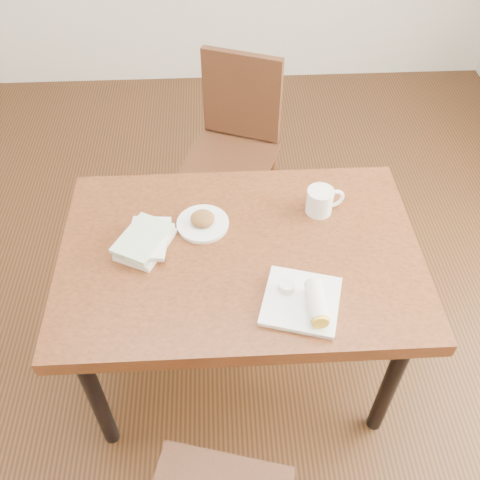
{
  "coord_description": "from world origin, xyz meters",
  "views": [
    {
      "loc": [
        -0.07,
        -1.28,
        2.16
      ],
      "look_at": [
        0.0,
        0.0,
        0.8
      ],
      "focal_mm": 40.0,
      "sensor_mm": 36.0,
      "label": 1
    }
  ],
  "objects_px": {
    "chair_far": "(235,138)",
    "coffee_mug": "(321,200)",
    "plate_burrito": "(306,301)",
    "plate_scone": "(203,222)",
    "book_stack": "(146,241)",
    "table": "(240,264)"
  },
  "relations": [
    {
      "from": "table",
      "to": "plate_scone",
      "type": "xyz_separation_m",
      "value": [
        -0.13,
        0.13,
        0.1
      ]
    },
    {
      "from": "coffee_mug",
      "to": "book_stack",
      "type": "height_order",
      "value": "coffee_mug"
    },
    {
      "from": "chair_far",
      "to": "plate_scone",
      "type": "bearing_deg",
      "value": -100.84
    },
    {
      "from": "coffee_mug",
      "to": "plate_burrito",
      "type": "relative_size",
      "value": 0.5
    },
    {
      "from": "chair_far",
      "to": "coffee_mug",
      "type": "bearing_deg",
      "value": -68.96
    },
    {
      "from": "coffee_mug",
      "to": "book_stack",
      "type": "xyz_separation_m",
      "value": [
        -0.65,
        -0.15,
        -0.03
      ]
    },
    {
      "from": "chair_far",
      "to": "book_stack",
      "type": "distance_m",
      "value": 1.0
    },
    {
      "from": "table",
      "to": "book_stack",
      "type": "xyz_separation_m",
      "value": [
        -0.33,
        0.04,
        0.11
      ]
    },
    {
      "from": "table",
      "to": "chair_far",
      "type": "bearing_deg",
      "value": 88.54
    },
    {
      "from": "table",
      "to": "book_stack",
      "type": "distance_m",
      "value": 0.35
    },
    {
      "from": "plate_scone",
      "to": "book_stack",
      "type": "height_order",
      "value": "plate_scone"
    },
    {
      "from": "chair_far",
      "to": "book_stack",
      "type": "relative_size",
      "value": 3.75
    },
    {
      "from": "table",
      "to": "plate_scone",
      "type": "height_order",
      "value": "plate_scone"
    },
    {
      "from": "coffee_mug",
      "to": "book_stack",
      "type": "distance_m",
      "value": 0.67
    },
    {
      "from": "chair_far",
      "to": "plate_scone",
      "type": "xyz_separation_m",
      "value": [
        -0.16,
        -0.81,
        0.22
      ]
    },
    {
      "from": "chair_far",
      "to": "plate_scone",
      "type": "height_order",
      "value": "chair_far"
    },
    {
      "from": "chair_far",
      "to": "plate_burrito",
      "type": "bearing_deg",
      "value": -81.71
    },
    {
      "from": "plate_scone",
      "to": "chair_far",
      "type": "bearing_deg",
      "value": 79.16
    },
    {
      "from": "plate_burrito",
      "to": "plate_scone",
      "type": "bearing_deg",
      "value": 130.57
    },
    {
      "from": "coffee_mug",
      "to": "plate_scone",
      "type": "bearing_deg",
      "value": -172.62
    },
    {
      "from": "table",
      "to": "coffee_mug",
      "type": "relative_size",
      "value": 8.65
    },
    {
      "from": "coffee_mug",
      "to": "plate_burrito",
      "type": "distance_m",
      "value": 0.46
    }
  ]
}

